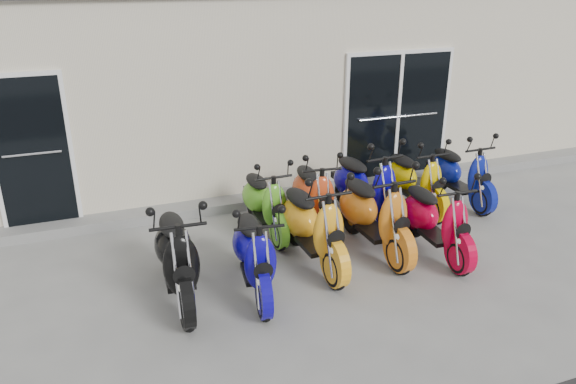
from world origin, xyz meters
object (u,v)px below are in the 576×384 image
scooter_front_black (176,245)px  scooter_back_extra (461,166)px  scooter_front_orange_b (375,204)px  scooter_back_red (314,186)px  scooter_front_blue (254,244)px  scooter_front_orange_a (313,215)px  scooter_front_red (437,210)px  scooter_back_blue (367,177)px  scooter_back_yellow (416,172)px  scooter_back_green (265,194)px

scooter_front_black → scooter_back_extra: scooter_front_black is taller
scooter_front_orange_b → scooter_back_red: 1.10m
scooter_front_blue → scooter_front_orange_a: scooter_front_orange_a is taller
scooter_front_red → scooter_back_blue: scooter_back_blue is taller
scooter_front_black → scooter_front_blue: size_ratio=1.09×
scooter_front_orange_a → scooter_front_orange_b: (0.90, 0.04, 0.01)m
scooter_back_red → scooter_back_yellow: (1.73, 0.01, -0.01)m
scooter_front_blue → scooter_front_red: (2.53, 0.06, 0.00)m
scooter_front_blue → scooter_back_green: (0.61, 1.45, -0.02)m
scooter_front_red → scooter_back_blue: bearing=107.9°
scooter_back_blue → scooter_back_yellow: scooter_back_blue is taller
scooter_front_blue → scooter_back_green: size_ratio=1.04×
scooter_front_orange_a → scooter_back_green: (-0.28, 1.08, -0.08)m
scooter_front_orange_b → scooter_front_red: (0.73, -0.35, -0.06)m
scooter_back_green → scooter_back_red: size_ratio=0.96×
scooter_front_black → scooter_back_red: (2.21, 1.24, -0.05)m
scooter_front_orange_a → scooter_back_yellow: size_ratio=1.10×
scooter_front_blue → scooter_back_extra: bearing=27.7°
scooter_back_green → scooter_front_orange_a: bearing=-76.6°
scooter_front_orange_b → scooter_back_blue: size_ratio=1.01×
scooter_front_red → scooter_back_green: 2.37m
scooter_front_red → scooter_back_extra: (1.40, 1.37, -0.01)m
scooter_front_orange_a → scooter_back_blue: scooter_front_orange_a is taller
scooter_back_red → scooter_back_blue: (0.82, -0.08, 0.06)m
scooter_front_black → scooter_back_blue: bearing=24.2°
scooter_back_yellow → scooter_back_extra: (0.85, 0.00, 0.00)m
scooter_front_orange_a → scooter_back_extra: 3.21m
scooter_front_orange_b → scooter_back_yellow: size_ratio=1.11×
scooter_front_orange_b → scooter_back_blue: (0.38, 0.93, -0.01)m
scooter_back_yellow → scooter_back_blue: bearing=-175.7°
scooter_front_red → scooter_back_blue: (-0.35, 1.28, 0.05)m
scooter_front_orange_b → scooter_back_yellow: (1.28, 1.01, -0.07)m
scooter_front_blue → scooter_back_extra: size_ratio=1.01×
scooter_front_blue → scooter_back_yellow: scooter_front_blue is taller
scooter_front_black → scooter_back_extra: (4.79, 1.25, -0.06)m
scooter_front_orange_b → scooter_back_yellow: bearing=36.8°
scooter_back_blue → scooter_back_extra: scooter_back_blue is taller
scooter_front_black → scooter_front_red: scooter_front_black is taller
scooter_front_orange_a → scooter_front_red: scooter_front_orange_a is taller
scooter_back_red → scooter_back_extra: bearing=6.9°
scooter_front_red → scooter_front_blue: bearing=-176.2°
scooter_back_blue → scooter_front_orange_b: bearing=-117.3°
scooter_back_extra → scooter_front_red: bearing=-136.7°
scooter_front_red → scooter_back_yellow: 1.47m
scooter_back_blue → scooter_back_extra: bearing=-2.6°
scooter_front_orange_b → scooter_front_orange_a: bearing=-178.7°
scooter_front_black → scooter_back_green: size_ratio=1.13×
scooter_front_black → scooter_front_orange_a: (1.75, 0.20, 0.00)m
scooter_front_orange_b → scooter_back_extra: 2.36m
scooter_back_green → scooter_front_blue: bearing=-114.0°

